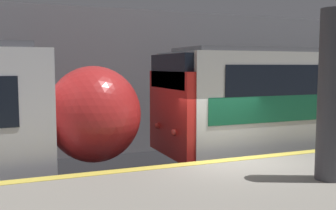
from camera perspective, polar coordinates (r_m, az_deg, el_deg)
The scene contains 3 objects.
ground_plane at distance 9.91m, azimuth 9.05°, elevation -13.93°, with size 120.00×120.00×0.00m, color black.
station_rear_barrier at distance 15.18m, azimuth -3.31°, elevation 3.42°, with size 50.00×0.15×5.44m.
support_pillar_near at distance 8.11m, azimuth 22.70°, elevation 1.28°, with size 0.53×0.53×3.27m.
Camera 1 is at (-4.85, -7.98, 3.31)m, focal length 42.00 mm.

